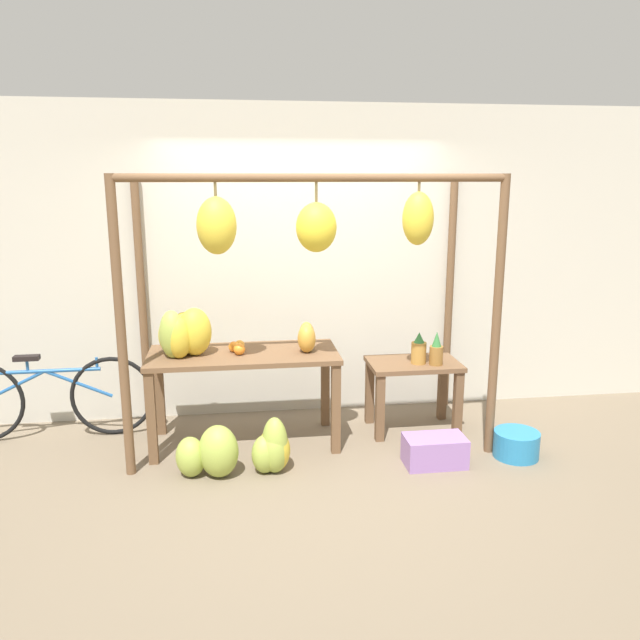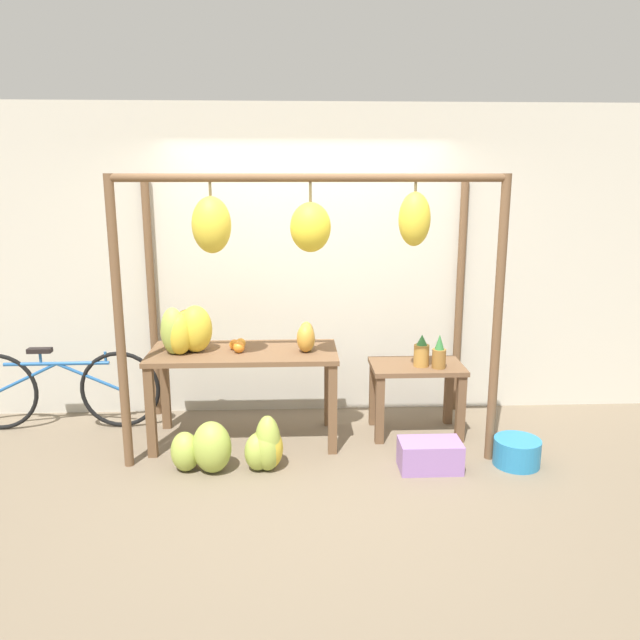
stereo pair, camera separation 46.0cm
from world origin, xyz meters
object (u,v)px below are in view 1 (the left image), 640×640
Objects in this scene: pineapple_cluster at (426,350)px; fruit_crate_white at (435,451)px; banana_pile_on_table at (183,334)px; blue_bucket at (516,444)px; orange_pile at (238,347)px; papaya_pile at (307,338)px; banana_pile_ground_right at (273,449)px; banana_pile_ground_left at (210,453)px; parked_bicycle at (47,397)px.

fruit_crate_white is at bearing -99.59° from pineapple_cluster.
banana_pile_on_table is 2.78m from blue_bucket.
orange_pile is 0.57m from papaya_pile.
orange_pile is at bearing 175.01° from papaya_pile.
banana_pile_on_table reaches higher than papaya_pile.
orange_pile is 0.55× the size of banana_pile_ground_right.
banana_pile_ground_left is (-0.23, -0.57, -0.64)m from orange_pile.
blue_bucket is (1.93, -0.01, -0.07)m from banana_pile_ground_right.
banana_pile_ground_right is at bearing -67.21° from orange_pile.
parked_bicycle is at bearing 166.71° from blue_bucket.
orange_pile is at bearing -11.23° from parked_bicycle.
pineapple_cluster is 0.62× the size of fruit_crate_white.
papaya_pile is (0.99, -0.04, -0.06)m from banana_pile_on_table.
blue_bucket is (2.16, -0.57, -0.72)m from orange_pile.
parked_bicycle is at bearing 146.90° from banana_pile_ground_left.
pineapple_cluster reaches higher than parked_bicycle.
banana_pile_ground_right is (0.46, 0.01, -0.01)m from banana_pile_ground_left.
blue_bucket is at bearing 0.08° from banana_pile_ground_left.
orange_pile is at bearing 112.79° from banana_pile_ground_right.
banana_pile_ground_left is 2.32× the size of papaya_pile.
banana_pile_ground_left is 1.19m from papaya_pile.
banana_pile_on_table reaches higher than banana_pile_ground_left.
banana_pile_ground_right is 0.92× the size of fruit_crate_white.
orange_pile is at bearing 1.13° from banana_pile_on_table.
banana_pile_ground_right is 1.21× the size of blue_bucket.
fruit_crate_white is at bearing -176.05° from blue_bucket.
parked_bicycle is at bearing 154.39° from banana_pile_ground_right.
parked_bicycle reaches higher than banana_pile_ground_left.
pineapple_cluster is (1.58, 0.01, -0.09)m from orange_pile.
pineapple_cluster is 1.20× the size of papaya_pile.
banana_pile_ground_left is at bearing -178.42° from banana_pile_ground_right.
orange_pile is 1.75m from fruit_crate_white.
papaya_pile is at bearing -4.99° from orange_pile.
pineapple_cluster is at bearing 17.81° from banana_pile_ground_left.
banana_pile_on_table reaches higher than orange_pile.
fruit_crate_white is at bearing -16.92° from parked_bicycle.
parked_bicycle is (-3.18, 0.31, -0.37)m from pineapple_cluster.
fruit_crate_white is (1.90, -0.61, -0.84)m from banana_pile_on_table.
banana_pile_ground_right is 2.04m from parked_bicycle.
orange_pile is 0.67× the size of blue_bucket.
banana_pile_ground_right is 1.93m from blue_bucket.
parked_bicycle is (-1.83, 0.88, 0.19)m from banana_pile_ground_right.
parked_bicycle reaches higher than blue_bucket.
blue_bucket is 1.48× the size of papaya_pile.
blue_bucket is (2.59, -0.56, -0.85)m from banana_pile_on_table.
orange_pile is 0.14× the size of parked_bicycle.
banana_pile_ground_right is at bearing -25.61° from parked_bicycle.
banana_pile_on_table reaches higher than banana_pile_ground_right.
papaya_pile is (-1.60, 0.52, 0.79)m from blue_bucket.
parked_bicycle reaches higher than banana_pile_ground_right.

